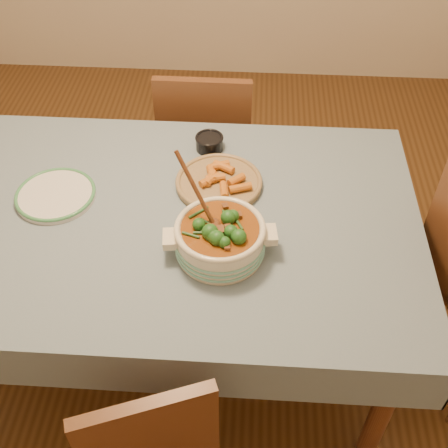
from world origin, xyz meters
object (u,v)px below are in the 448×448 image
at_px(condiment_bowl, 209,142).
at_px(fried_plate, 219,181).
at_px(white_plate, 56,195).
at_px(stew_casserole, 220,236).
at_px(chair_far, 206,141).
at_px(dining_table, 170,235).

distance_m(condiment_bowl, fried_plate, 0.22).
xyz_separation_m(white_plate, condiment_bowl, (0.50, 0.31, 0.02)).
bearing_deg(stew_casserole, chair_far, 97.88).
relative_size(white_plate, chair_far, 0.41).
relative_size(condiment_bowl, chair_far, 0.13).
relative_size(stew_casserole, white_plate, 0.98).
xyz_separation_m(dining_table, stew_casserole, (0.18, -0.15, 0.16)).
bearing_deg(chair_far, dining_table, 86.16).
bearing_deg(condiment_bowl, white_plate, -148.70).
bearing_deg(white_plate, stew_casserole, -20.31).
distance_m(stew_casserole, condiment_bowl, 0.53).
bearing_deg(condiment_bowl, chair_far, 97.41).
bearing_deg(chair_far, condiment_bowl, 97.77).
xyz_separation_m(white_plate, fried_plate, (0.55, 0.10, 0.01)).
height_order(dining_table, condiment_bowl, condiment_bowl).
bearing_deg(fried_plate, condiment_bowl, 103.52).
relative_size(white_plate, fried_plate, 0.99).
relative_size(stew_casserole, chair_far, 0.40).
bearing_deg(dining_table, stew_casserole, -38.93).
bearing_deg(fried_plate, white_plate, -170.07).
distance_m(dining_table, stew_casserole, 0.29).
xyz_separation_m(stew_casserole, white_plate, (-0.58, 0.21, -0.06)).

